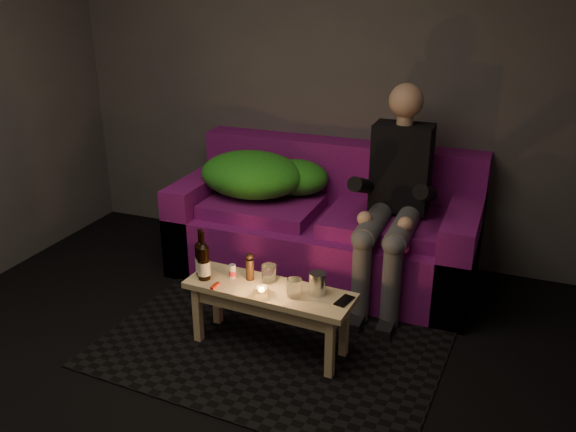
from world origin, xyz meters
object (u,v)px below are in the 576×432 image
(person, at_px, (395,193))
(coffee_table, at_px, (269,299))
(beer_bottle_a, at_px, (201,258))
(steel_cup, at_px, (317,284))
(sofa, at_px, (326,230))
(beer_bottle_b, at_px, (203,262))

(person, height_order, coffee_table, person)
(beer_bottle_a, relative_size, steel_cup, 2.28)
(sofa, relative_size, person, 1.50)
(person, bearing_deg, steel_cup, -104.60)
(sofa, relative_size, beer_bottle_a, 7.30)
(coffee_table, bearing_deg, beer_bottle_b, -175.22)
(person, distance_m, steel_cup, 0.94)
(person, distance_m, beer_bottle_a, 1.32)
(person, bearing_deg, coffee_table, -119.02)
(beer_bottle_b, height_order, steel_cup, beer_bottle_b)
(beer_bottle_b, bearing_deg, coffee_table, 4.78)
(sofa, height_order, person, person)
(coffee_table, relative_size, steel_cup, 7.82)
(beer_bottle_a, height_order, steel_cup, beer_bottle_a)
(coffee_table, distance_m, beer_bottle_b, 0.44)
(sofa, height_order, coffee_table, sofa)
(person, distance_m, coffee_table, 1.12)
(coffee_table, bearing_deg, person, 60.98)
(beer_bottle_a, xyz_separation_m, beer_bottle_b, (0.03, -0.04, 0.00))
(sofa, bearing_deg, steel_cup, -74.72)
(sofa, height_order, steel_cup, sofa)
(steel_cup, bearing_deg, beer_bottle_a, -177.51)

